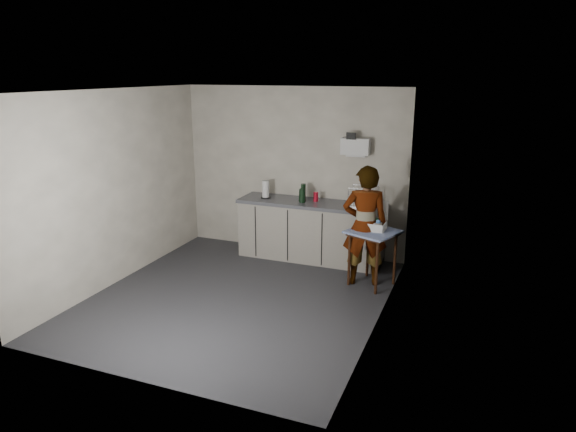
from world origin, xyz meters
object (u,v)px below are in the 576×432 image
at_px(standing_man, 365,226).
at_px(bakery_box, 376,223).
at_px(kitchen_counter, 311,232).
at_px(soap_bottle, 302,193).
at_px(dark_bottle, 303,192).
at_px(paper_towel, 266,190).
at_px(side_table, 373,238).
at_px(soda_can, 316,197).
at_px(dish_rack, 363,202).

height_order(standing_man, bakery_box, standing_man).
distance_m(kitchen_counter, standing_man, 1.24).
distance_m(soap_bottle, dark_bottle, 0.16).
bearing_deg(kitchen_counter, dark_bottle, 156.08).
distance_m(soap_bottle, paper_towel, 0.63).
bearing_deg(soap_bottle, dark_bottle, 103.90).
xyz_separation_m(kitchen_counter, dark_bottle, (-0.15, 0.07, 0.61)).
bearing_deg(side_table, soap_bottle, 176.55).
xyz_separation_m(side_table, dark_bottle, (-1.25, 0.72, 0.37)).
relative_size(soda_can, dish_rack, 0.33).
height_order(standing_man, soda_can, standing_man).
relative_size(soda_can, dark_bottle, 0.56).
bearing_deg(dark_bottle, kitchen_counter, -23.92).
xyz_separation_m(dark_bottle, bakery_box, (1.26, -0.65, -0.18)).
height_order(kitchen_counter, dark_bottle, dark_bottle).
relative_size(soap_bottle, soda_can, 2.03).
xyz_separation_m(kitchen_counter, soap_bottle, (-0.11, -0.09, 0.63)).
height_order(kitchen_counter, soda_can, soda_can).
xyz_separation_m(kitchen_counter, side_table, (1.10, -0.66, 0.24)).
xyz_separation_m(standing_man, bakery_box, (0.13, 0.06, 0.03)).
distance_m(soap_bottle, bakery_box, 1.34).
distance_m(kitchen_counter, bakery_box, 1.33).
distance_m(paper_towel, bakery_box, 1.94).
bearing_deg(paper_towel, standing_man, -19.88).
xyz_separation_m(paper_towel, dish_rack, (1.53, 0.04, -0.06)).
relative_size(kitchen_counter, dish_rack, 5.31).
distance_m(standing_man, paper_towel, 1.84).
height_order(standing_man, paper_towel, standing_man).
relative_size(side_table, dish_rack, 1.83).
height_order(soda_can, dish_rack, dish_rack).
xyz_separation_m(soap_bottle, soda_can, (0.17, 0.15, -0.07)).
xyz_separation_m(side_table, soap_bottle, (-1.21, 0.57, 0.38)).
xyz_separation_m(side_table, dish_rack, (-0.31, 0.68, 0.31)).
bearing_deg(soda_can, kitchen_counter, -131.12).
relative_size(kitchen_counter, paper_towel, 8.23).
bearing_deg(kitchen_counter, dish_rack, 1.31).
bearing_deg(dish_rack, dark_bottle, 177.00).
bearing_deg(paper_towel, bakery_box, -16.83).
bearing_deg(standing_man, soap_bottle, -42.93).
xyz_separation_m(standing_man, soda_can, (-0.93, 0.71, 0.16)).
relative_size(standing_man, dish_rack, 3.89).
relative_size(kitchen_counter, standing_man, 1.37).
xyz_separation_m(soap_bottle, dish_rack, (0.90, 0.10, -0.08)).
xyz_separation_m(soap_bottle, bakery_box, (1.22, -0.50, -0.20)).
bearing_deg(standing_man, soda_can, -53.10).
distance_m(dark_bottle, paper_towel, 0.60).
bearing_deg(soap_bottle, soda_can, 41.10).
xyz_separation_m(standing_man, dark_bottle, (-1.13, 0.71, 0.22)).
height_order(side_table, paper_towel, paper_towel).
distance_m(soda_can, bakery_box, 1.25).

